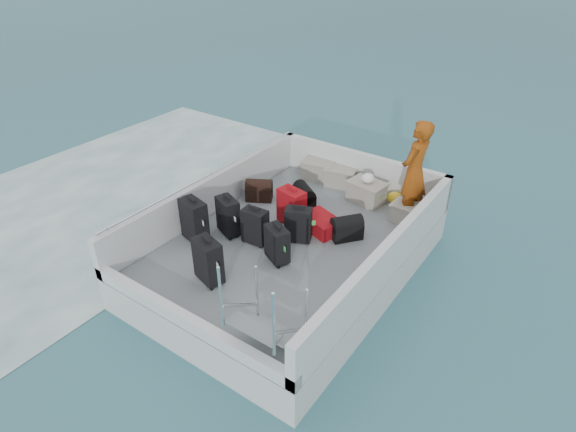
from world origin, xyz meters
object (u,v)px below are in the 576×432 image
at_px(suitcase_1, 228,216).
at_px(crate_2, 366,193).
at_px(crate_0, 319,170).
at_px(crate_3, 407,214).
at_px(suitcase_6, 277,244).
at_px(suitcase_7, 298,225).
at_px(crate_1, 340,177).
at_px(suitcase_0, 194,221).
at_px(suitcase_8, 321,224).
at_px(suitcase_5, 292,207).
at_px(suitcase_4, 255,227).
at_px(passenger, 414,172).
at_px(suitcase_3, 208,261).

bearing_deg(suitcase_1, crate_2, 80.60).
distance_m(crate_0, crate_3, 2.25).
relative_size(suitcase_1, crate_3, 1.24).
distance_m(suitcase_6, crate_0, 2.93).
distance_m(suitcase_6, suitcase_7, 0.65).
xyz_separation_m(crate_0, crate_1, (0.52, 0.00, -0.01)).
bearing_deg(crate_1, suitcase_0, -107.73).
distance_m(suitcase_8, crate_1, 1.74).
bearing_deg(crate_2, crate_0, 166.18).
relative_size(crate_1, crate_2, 0.91).
height_order(crate_2, crate_3, crate_2).
distance_m(suitcase_5, crate_0, 1.84).
height_order(suitcase_0, suitcase_7, suitcase_0).
bearing_deg(suitcase_8, crate_0, 53.22).
height_order(crate_0, crate_1, crate_0).
height_order(suitcase_1, suitcase_8, suitcase_1).
xyz_separation_m(suitcase_4, suitcase_8, (0.70, 0.94, -0.17)).
bearing_deg(crate_1, suitcase_6, -80.69).
relative_size(suitcase_8, crate_2, 1.05).
distance_m(crate_0, passenger, 2.29).
height_order(suitcase_0, passenger, passenger).
relative_size(crate_2, passenger, 0.35).
relative_size(suitcase_7, crate_1, 1.03).
bearing_deg(suitcase_8, crate_1, 38.82).
relative_size(suitcase_3, suitcase_6, 1.18).
relative_size(suitcase_0, crate_0, 1.22).
height_order(suitcase_3, crate_3, suitcase_3).
bearing_deg(suitcase_7, crate_0, 89.44).
distance_m(crate_2, crate_3, 0.96).
bearing_deg(passenger, crate_1, -97.14).
bearing_deg(suitcase_6, suitcase_5, 139.80).
height_order(suitcase_0, suitcase_8, suitcase_0).
bearing_deg(crate_3, suitcase_7, -128.44).
bearing_deg(suitcase_1, suitcase_4, 26.12).
xyz_separation_m(suitcase_3, passenger, (1.69, 3.37, 0.57)).
height_order(suitcase_3, crate_1, suitcase_3).
bearing_deg(crate_2, crate_1, 157.33).
bearing_deg(suitcase_5, suitcase_3, -80.95).
bearing_deg(suitcase_3, crate_1, 105.36).
bearing_deg(suitcase_7, crate_1, 76.77).
xyz_separation_m(suitcase_0, suitcase_6, (1.44, 0.33, -0.07)).
bearing_deg(crate_0, suitcase_0, -98.67).
xyz_separation_m(suitcase_5, suitcase_7, (0.39, -0.37, -0.03)).
bearing_deg(suitcase_1, crate_0, 108.68).
bearing_deg(suitcase_1, suitcase_6, 14.74).
bearing_deg(suitcase_8, suitcase_4, 163.23).
relative_size(suitcase_6, suitcase_7, 0.99).
bearing_deg(suitcase_1, passenger, 66.37).
distance_m(suitcase_4, crate_0, 2.61).
bearing_deg(suitcase_6, suitcase_8, 110.88).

